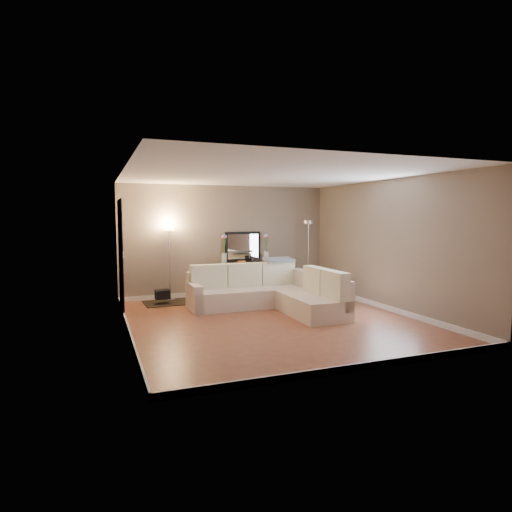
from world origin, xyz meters
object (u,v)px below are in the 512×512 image
object	(u,v)px
console_table	(242,277)
floor_lamp_unlit	(308,242)
sectional_sofa	(271,293)
floor_lamp_lit	(169,249)

from	to	relation	value
console_table	floor_lamp_unlit	world-z (taller)	floor_lamp_unlit
sectional_sofa	floor_lamp_lit	xyz separation A→B (m)	(-1.76, 1.66, 0.83)
sectional_sofa	floor_lamp_unlit	distance (m)	2.31
sectional_sofa	console_table	distance (m)	1.61
console_table	floor_lamp_unlit	bearing A→B (deg)	-6.72
floor_lamp_lit	sectional_sofa	bearing A→B (deg)	-43.38
sectional_sofa	console_table	size ratio (longest dim) A/B	1.94
console_table	floor_lamp_lit	distance (m)	1.85
floor_lamp_lit	floor_lamp_unlit	size ratio (longest dim) A/B	0.92
sectional_sofa	console_table	bearing A→B (deg)	92.01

